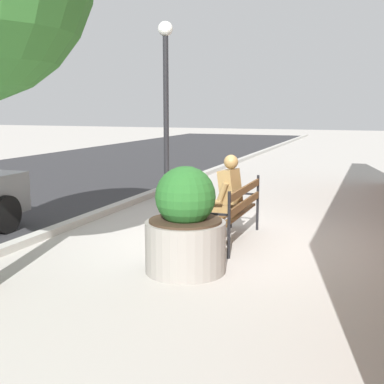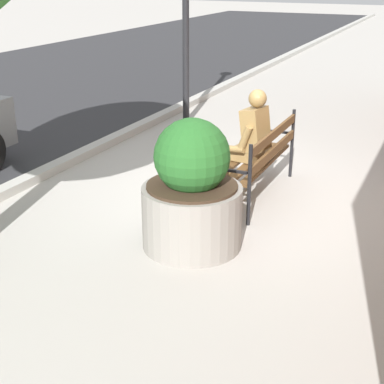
{
  "view_description": "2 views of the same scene",
  "coord_description": "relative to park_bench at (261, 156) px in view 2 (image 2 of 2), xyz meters",
  "views": [
    {
      "loc": [
        -7.23,
        -2.1,
        2.09
      ],
      "look_at": [
        0.17,
        0.66,
        0.75
      ],
      "focal_mm": 47.1,
      "sensor_mm": 36.0,
      "label": 1
    },
    {
      "loc": [
        -6.31,
        -2.1,
        2.74
      ],
      "look_at": [
        -1.43,
        0.15,
        0.6
      ],
      "focal_mm": 53.42,
      "sensor_mm": 36.0,
      "label": 2
    }
  ],
  "objects": [
    {
      "name": "concrete_planter",
      "position": [
        -1.6,
        0.2,
        0.04
      ],
      "size": [
        1.03,
        1.03,
        1.36
      ],
      "color": "gray",
      "rests_on": "ground"
    },
    {
      "name": "ground_plane",
      "position": [
        -0.17,
        0.05,
        -0.54
      ],
      "size": [
        80.0,
        80.0,
        0.0
      ],
      "primitive_type": "plane",
      "color": "#ADA8A0"
    },
    {
      "name": "bronze_statue_seated",
      "position": [
        0.0,
        0.21,
        0.12
      ],
      "size": [
        0.72,
        0.79,
        1.37
      ],
      "color": "olive",
      "rests_on": "ground"
    },
    {
      "name": "park_bench",
      "position": [
        0.0,
        0.0,
        0.0
      ],
      "size": [
        1.8,
        0.54,
        0.95
      ],
      "color": "brown",
      "rests_on": "ground"
    },
    {
      "name": "curb_stone",
      "position": [
        -0.17,
        2.95,
        -0.48
      ],
      "size": [
        60.0,
        0.2,
        0.12
      ],
      "primitive_type": "cube",
      "color": "#B2AFA8",
      "rests_on": "ground"
    }
  ]
}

